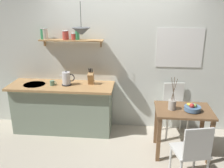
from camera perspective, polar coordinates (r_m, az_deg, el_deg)
ground_plane at (r=4.35m, az=1.02°, el=-13.04°), size 14.00×14.00×0.00m
back_wall at (r=4.44m, az=4.44°, el=6.45°), size 6.80×0.11×2.70m
kitchen_counter at (r=4.59m, az=-11.22°, el=-5.28°), size 1.83×0.63×0.89m
wall_shelf at (r=4.41m, az=-11.53°, el=10.62°), size 1.11×0.20×0.32m
dining_table at (r=3.94m, az=15.96°, el=-7.58°), size 0.84×0.60×0.75m
dining_chair_near at (r=3.37m, az=18.00°, el=-14.43°), size 0.50×0.48×0.88m
dining_chair_far at (r=4.52m, az=14.14°, el=-5.02°), size 0.46×0.47×0.91m
fruit_bowl at (r=3.83m, az=17.99°, el=-5.24°), size 0.24×0.24×0.13m
twig_vase at (r=3.80m, az=13.66°, el=-4.54°), size 0.11×0.11×0.51m
electric_kettle at (r=4.35m, az=-10.41°, el=1.20°), size 0.26×0.17×0.26m
knife_block at (r=4.34m, az=-4.86°, el=1.41°), size 0.09×0.17×0.29m
coffee_mug_by_sink at (r=4.41m, az=-13.54°, el=0.23°), size 0.12×0.08×0.09m
pendant_lamp at (r=4.02m, az=-7.07°, el=11.90°), size 0.30×0.30×0.51m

